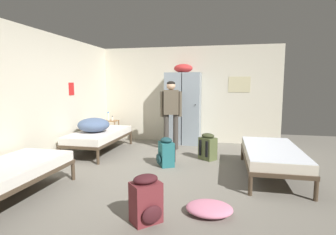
{
  "coord_description": "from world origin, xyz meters",
  "views": [
    {
      "loc": [
        1.01,
        -4.41,
        1.54
      ],
      "look_at": [
        0.0,
        0.27,
        0.95
      ],
      "focal_mm": 28.41,
      "sensor_mm": 36.0,
      "label": 1
    }
  ],
  "objects_px": {
    "locker_bank": "(183,107)",
    "bed_left_front": "(4,174)",
    "bed_right": "(272,154)",
    "person_traveler": "(171,109)",
    "lotion_bottle": "(112,119)",
    "backpack_teal": "(166,153)",
    "water_bottle": "(108,116)",
    "bed_left_rear": "(99,136)",
    "backpack_olive": "(208,147)",
    "backpack_maroon": "(146,200)",
    "bedding_heap": "(94,125)",
    "shelf_unit": "(111,128)",
    "clothes_pile_pink": "(209,208)"
  },
  "relations": [
    {
      "from": "locker_bank",
      "to": "bed_left_front",
      "type": "distance_m",
      "value": 4.39
    },
    {
      "from": "bed_right",
      "to": "person_traveler",
      "type": "relative_size",
      "value": 1.17
    },
    {
      "from": "lotion_bottle",
      "to": "backpack_teal",
      "type": "bearing_deg",
      "value": -44.39
    },
    {
      "from": "person_traveler",
      "to": "water_bottle",
      "type": "relative_size",
      "value": 6.97
    },
    {
      "from": "bed_left_front",
      "to": "bed_left_rear",
      "type": "bearing_deg",
      "value": 90.0
    },
    {
      "from": "backpack_olive",
      "to": "backpack_maroon",
      "type": "xyz_separation_m",
      "value": [
        -0.51,
        -2.72,
        0.0
      ]
    },
    {
      "from": "bed_left_rear",
      "to": "bedding_heap",
      "type": "distance_m",
      "value": 0.32
    },
    {
      "from": "locker_bank",
      "to": "person_traveler",
      "type": "relative_size",
      "value": 1.27
    },
    {
      "from": "backpack_maroon",
      "to": "backpack_olive",
      "type": "bearing_deg",
      "value": 79.4
    },
    {
      "from": "bed_left_rear",
      "to": "water_bottle",
      "type": "distance_m",
      "value": 1.28
    },
    {
      "from": "bed_left_rear",
      "to": "shelf_unit",
      "type": "bearing_deg",
      "value": 101.97
    },
    {
      "from": "bed_left_rear",
      "to": "person_traveler",
      "type": "height_order",
      "value": "person_traveler"
    },
    {
      "from": "shelf_unit",
      "to": "bedding_heap",
      "type": "bearing_deg",
      "value": -81.62
    },
    {
      "from": "bedding_heap",
      "to": "backpack_maroon",
      "type": "height_order",
      "value": "bedding_heap"
    },
    {
      "from": "bed_left_front",
      "to": "person_traveler",
      "type": "height_order",
      "value": "person_traveler"
    },
    {
      "from": "locker_bank",
      "to": "person_traveler",
      "type": "xyz_separation_m",
      "value": [
        -0.18,
        -0.7,
        0.01
      ]
    },
    {
      "from": "lotion_bottle",
      "to": "backpack_maroon",
      "type": "bearing_deg",
      "value": -61.43
    },
    {
      "from": "person_traveler",
      "to": "backpack_maroon",
      "type": "relative_size",
      "value": 2.96
    },
    {
      "from": "bed_left_rear",
      "to": "backpack_olive",
      "type": "xyz_separation_m",
      "value": [
        2.49,
        -0.11,
        -0.12
      ]
    },
    {
      "from": "locker_bank",
      "to": "bed_left_front",
      "type": "xyz_separation_m",
      "value": [
        -1.74,
        -3.99,
        -0.59
      ]
    },
    {
      "from": "water_bottle",
      "to": "backpack_olive",
      "type": "relative_size",
      "value": 0.42
    },
    {
      "from": "locker_bank",
      "to": "bedding_heap",
      "type": "distance_m",
      "value": 2.32
    },
    {
      "from": "bedding_heap",
      "to": "backpack_olive",
      "type": "distance_m",
      "value": 2.57
    },
    {
      "from": "bed_left_front",
      "to": "backpack_olive",
      "type": "height_order",
      "value": "backpack_olive"
    },
    {
      "from": "lotion_bottle",
      "to": "backpack_olive",
      "type": "bearing_deg",
      "value": -25.03
    },
    {
      "from": "lotion_bottle",
      "to": "bed_left_rear",
      "type": "bearing_deg",
      "value": -81.02
    },
    {
      "from": "locker_bank",
      "to": "backpack_teal",
      "type": "bearing_deg",
      "value": -90.21
    },
    {
      "from": "lotion_bottle",
      "to": "person_traveler",
      "type": "bearing_deg",
      "value": -17.55
    },
    {
      "from": "locker_bank",
      "to": "water_bottle",
      "type": "xyz_separation_m",
      "value": [
        -2.07,
        -0.09,
        -0.29
      ]
    },
    {
      "from": "bed_left_rear",
      "to": "lotion_bottle",
      "type": "xyz_separation_m",
      "value": [
        -0.18,
        1.14,
        0.25
      ]
    },
    {
      "from": "bedding_heap",
      "to": "backpack_teal",
      "type": "bearing_deg",
      "value": -17.86
    },
    {
      "from": "water_bottle",
      "to": "backpack_olive",
      "type": "distance_m",
      "value": 3.14
    },
    {
      "from": "water_bottle",
      "to": "person_traveler",
      "type": "bearing_deg",
      "value": -17.9
    },
    {
      "from": "backpack_teal",
      "to": "clothes_pile_pink",
      "type": "distance_m",
      "value": 1.99
    },
    {
      "from": "bed_right",
      "to": "backpack_olive",
      "type": "height_order",
      "value": "backpack_olive"
    },
    {
      "from": "bedding_heap",
      "to": "person_traveler",
      "type": "height_order",
      "value": "person_traveler"
    },
    {
      "from": "shelf_unit",
      "to": "backpack_teal",
      "type": "height_order",
      "value": "shelf_unit"
    },
    {
      "from": "bedding_heap",
      "to": "lotion_bottle",
      "type": "height_order",
      "value": "bedding_heap"
    },
    {
      "from": "bed_right",
      "to": "backpack_olive",
      "type": "bearing_deg",
      "value": 144.69
    },
    {
      "from": "bedding_heap",
      "to": "lotion_bottle",
      "type": "bearing_deg",
      "value": 95.59
    },
    {
      "from": "clothes_pile_pink",
      "to": "bed_left_rear",
      "type": "bearing_deg",
      "value": 137.01
    },
    {
      "from": "person_traveler",
      "to": "lotion_bottle",
      "type": "distance_m",
      "value": 1.86
    },
    {
      "from": "lotion_bottle",
      "to": "clothes_pile_pink",
      "type": "relative_size",
      "value": 0.23
    },
    {
      "from": "bed_left_front",
      "to": "backpack_teal",
      "type": "xyz_separation_m",
      "value": [
        1.73,
        1.97,
        -0.12
      ]
    },
    {
      "from": "bed_right",
      "to": "bed_left_front",
      "type": "bearing_deg",
      "value": -153.42
    },
    {
      "from": "lotion_bottle",
      "to": "bedding_heap",
      "type": "bearing_deg",
      "value": -84.41
    },
    {
      "from": "backpack_olive",
      "to": "lotion_bottle",
      "type": "bearing_deg",
      "value": 154.97
    },
    {
      "from": "bed_left_rear",
      "to": "person_traveler",
      "type": "bearing_deg",
      "value": 20.68
    },
    {
      "from": "backpack_olive",
      "to": "backpack_teal",
      "type": "relative_size",
      "value": 1.0
    },
    {
      "from": "person_traveler",
      "to": "water_bottle",
      "type": "height_order",
      "value": "person_traveler"
    }
  ]
}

